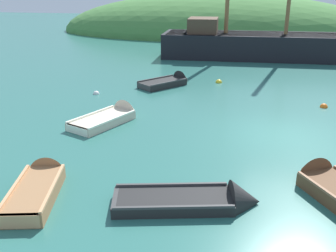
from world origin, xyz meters
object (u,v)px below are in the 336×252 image
(rowboat_center, at_px, (113,118))
(buoy_yellow, at_px, (219,83))
(buoy_orange, at_px, (324,107))
(rowboat_outer_right, at_px, (170,83))
(rowboat_far, at_px, (331,188))
(rowboat_near_dock, at_px, (201,202))
(sailing_ship, at_px, (249,49))
(rowboat_portside, at_px, (40,187))
(buoy_white, at_px, (96,94))

(rowboat_center, bearing_deg, buoy_yellow, -3.92)
(buoy_yellow, relative_size, buoy_orange, 1.05)
(rowboat_outer_right, bearing_deg, buoy_yellow, -30.70)
(rowboat_far, distance_m, rowboat_center, 9.04)
(rowboat_near_dock, bearing_deg, sailing_ship, 73.81)
(rowboat_far, height_order, rowboat_portside, rowboat_far)
(buoy_yellow, xyz_separation_m, buoy_white, (-6.05, -3.75, 0.00))
(buoy_orange, bearing_deg, rowboat_far, -98.04)
(rowboat_near_dock, bearing_deg, buoy_white, 111.17)
(rowboat_outer_right, distance_m, rowboat_portside, 12.56)
(sailing_ship, xyz_separation_m, rowboat_portside, (-5.51, -22.17, -0.57))
(rowboat_near_dock, height_order, rowboat_portside, rowboat_near_dock)
(sailing_ship, bearing_deg, rowboat_far, -85.91)
(rowboat_portside, xyz_separation_m, buoy_orange, (8.98, 9.69, -0.13))
(buoy_yellow, distance_m, buoy_white, 7.12)
(rowboat_outer_right, bearing_deg, rowboat_near_dock, -127.19)
(sailing_ship, bearing_deg, rowboat_near_dock, -95.15)
(rowboat_far, distance_m, rowboat_near_dock, 3.67)
(rowboat_near_dock, bearing_deg, rowboat_outer_right, 91.27)
(sailing_ship, distance_m, buoy_white, 14.60)
(sailing_ship, relative_size, rowboat_near_dock, 4.13)
(rowboat_center, xyz_separation_m, buoy_yellow, (3.84, 7.49, -0.10))
(buoy_yellow, height_order, buoy_orange, buoy_yellow)
(buoy_white, bearing_deg, rowboat_center, -59.45)
(sailing_ship, relative_size, buoy_white, 49.19)
(rowboat_far, distance_m, buoy_yellow, 12.67)
(rowboat_far, xyz_separation_m, buoy_yellow, (-3.98, 12.03, -0.13))
(sailing_ship, xyz_separation_m, buoy_yellow, (-1.66, -8.64, -0.70))
(sailing_ship, xyz_separation_m, buoy_orange, (3.48, -12.48, -0.70))
(buoy_white, bearing_deg, rowboat_near_dock, -55.47)
(buoy_white, bearing_deg, buoy_yellow, 31.80)
(rowboat_outer_right, relative_size, rowboat_center, 0.91)
(rowboat_portside, xyz_separation_m, buoy_white, (-2.20, 9.78, -0.13))
(sailing_ship, xyz_separation_m, buoy_white, (-7.71, -12.39, -0.70))
(rowboat_outer_right, relative_size, rowboat_portside, 0.97)
(rowboat_far, height_order, rowboat_near_dock, rowboat_far)
(buoy_yellow, bearing_deg, rowboat_outer_right, -158.87)
(sailing_ship, bearing_deg, rowboat_outer_right, -116.37)
(buoy_orange, bearing_deg, buoy_yellow, 143.22)
(sailing_ship, relative_size, rowboat_center, 4.47)
(rowboat_portside, height_order, buoy_orange, rowboat_portside)
(rowboat_far, relative_size, buoy_white, 9.96)
(sailing_ship, relative_size, buoy_orange, 45.24)
(rowboat_near_dock, relative_size, buoy_white, 11.92)
(buoy_yellow, bearing_deg, rowboat_center, -117.12)
(sailing_ship, distance_m, buoy_orange, 12.97)
(rowboat_center, height_order, buoy_white, rowboat_center)
(sailing_ship, distance_m, buoy_yellow, 8.82)
(rowboat_far, bearing_deg, buoy_orange, -37.84)
(rowboat_outer_right, height_order, buoy_orange, rowboat_outer_right)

